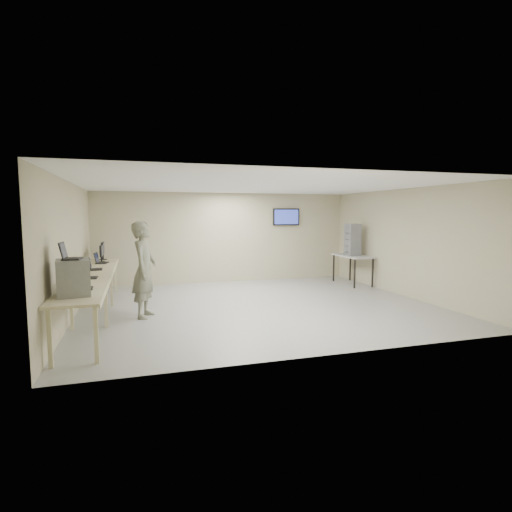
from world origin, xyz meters
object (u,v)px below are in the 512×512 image
object	(u,v)px
soldier	(144,270)
side_table	(353,258)
equipment_box	(73,277)
workbench	(94,278)

from	to	relation	value
soldier	side_table	size ratio (longest dim) A/B	1.35
equipment_box	side_table	size ratio (longest dim) A/B	0.37
workbench	soldier	bearing A→B (deg)	-17.89
workbench	soldier	xyz separation A→B (m)	(1.02, -0.33, 0.17)
equipment_box	soldier	xyz separation A→B (m)	(1.08, 1.92, -0.18)
equipment_box	soldier	size ratio (longest dim) A/B	0.28
soldier	side_table	world-z (taller)	soldier
workbench	equipment_box	distance (m)	2.27
side_table	workbench	bearing A→B (deg)	-165.00
workbench	side_table	size ratio (longest dim) A/B	4.05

